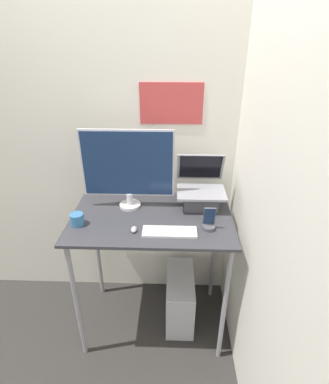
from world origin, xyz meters
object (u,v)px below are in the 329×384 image
object	(u,v)px
monitor	(128,168)
keyboard	(170,232)
laptop	(201,193)
mouse	(134,229)
cell_phone	(209,223)
computer_tower	(180,297)

from	to	relation	value
monitor	keyboard	size ratio (longest dim) A/B	1.85
laptop	keyboard	size ratio (longest dim) A/B	1.04
keyboard	mouse	distance (m)	0.22
laptop	cell_phone	world-z (taller)	laptop
mouse	laptop	bearing A→B (deg)	38.05
laptop	mouse	size ratio (longest dim) A/B	5.65
computer_tower	keyboard	bearing A→B (deg)	-109.64
keyboard	laptop	bearing A→B (deg)	58.74
mouse	computer_tower	distance (m)	0.88
cell_phone	computer_tower	size ratio (longest dim) A/B	0.32
mouse	computer_tower	world-z (taller)	mouse
keyboard	mouse	bearing A→B (deg)	177.64
laptop	cell_phone	xyz separation A→B (m)	(0.03, -0.29, -0.05)
laptop	keyboard	world-z (taller)	laptop
keyboard	computer_tower	world-z (taller)	keyboard
laptop	mouse	bearing A→B (deg)	-141.95
monitor	cell_phone	bearing A→B (deg)	-26.29
keyboard	mouse	xyz separation A→B (m)	(-0.22, 0.01, 0.01)
computer_tower	mouse	bearing A→B (deg)	-143.23
laptop	monitor	xyz separation A→B (m)	(-0.49, -0.03, 0.20)
cell_phone	laptop	bearing A→B (deg)	96.43
monitor	keyboard	world-z (taller)	monitor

